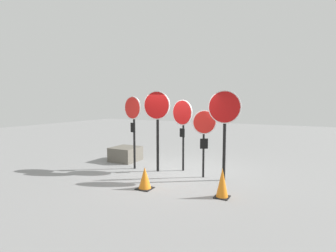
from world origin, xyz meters
name	(u,v)px	position (x,y,z in m)	size (l,w,h in m)	color
ground_plane	(179,173)	(0.00, 0.00, 0.00)	(40.00, 40.00, 0.00)	gray
stop_sign_0	(133,117)	(-1.59, -0.25, 1.77)	(0.75, 0.20, 2.46)	black
stop_sign_1	(157,114)	(-0.71, -0.17, 1.87)	(0.91, 0.17, 2.62)	black
stop_sign_2	(182,119)	(-0.03, 0.29, 1.72)	(0.80, 0.27, 2.34)	black
stop_sign_3	(204,129)	(0.87, -0.12, 1.47)	(0.61, 0.40, 2.03)	black
stop_sign_4	(224,118)	(1.48, -0.16, 1.83)	(0.94, 0.16, 2.59)	black
traffic_cone_0	(145,178)	(-0.14, -1.80, 0.29)	(0.39, 0.39, 0.58)	black
traffic_cone_1	(222,183)	(1.83, -1.46, 0.35)	(0.34, 0.34, 0.71)	black
storage_crate	(126,154)	(-2.57, 0.60, 0.27)	(0.97, 1.00, 0.53)	#605B51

